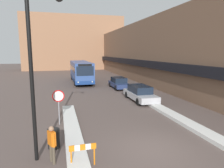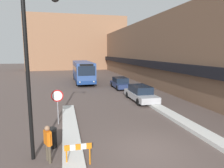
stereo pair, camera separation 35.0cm
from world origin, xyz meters
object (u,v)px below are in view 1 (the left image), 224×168
Objects in this scene: street_lamp at (37,59)px; trash_bin at (54,138)px; pedestrian at (52,141)px; construction_barricade at (83,151)px; parked_car_front at (140,93)px; city_bus at (81,71)px; stop_sign at (59,100)px; parked_car_middle at (119,83)px.

street_lamp is 7.43× the size of trash_bin.
construction_barricade is (1.21, -0.59, -0.30)m from pedestrian.
street_lamp is at bearing -133.14° from parked_car_front.
city_bus is 1.52× the size of street_lamp.
parked_car_front is 3.02× the size of pedestrian.
street_lamp is at bearing -160.47° from pedestrian.
city_bus is 21.64m from trash_bin.
parked_car_front reaches higher than trash_bin.
street_lamp reaches higher than city_bus.
pedestrian is 1.37m from construction_barricade.
stop_sign is 1.41× the size of pedestrian.
construction_barricade is at bearing 39.29° from pedestrian.
street_lamp is (-0.72, -4.13, 2.68)m from stop_sign.
parked_car_middle reaches higher than trash_bin.
city_bus is at bearing 80.37° from trash_bin.
pedestrian is at bearing 154.08° from construction_barricade.
parked_car_middle is (0.00, 6.90, -0.03)m from parked_car_front.
parked_car_middle is at bearing 68.41° from construction_barricade.
street_lamp is at bearing -117.69° from parked_car_middle.
street_lamp reaches higher than parked_car_front.
pedestrian is at bearing -93.81° from stop_sign.
city_bus is 6.69× the size of pedestrian.
city_bus is 11.32× the size of trash_bin.
construction_barricade is (-6.60, -9.79, -0.06)m from parked_car_front.
parked_car_middle is at bearing 56.97° from stop_sign.
stop_sign is 2.05× the size of construction_barricade.
parked_car_front is 12.55m from street_lamp.
stop_sign reaches higher than pedestrian.
parked_car_front is 11.81m from construction_barricade.
pedestrian is at bearing -45.68° from street_lamp.
city_bus is at bearing 146.08° from pedestrian.
parked_car_middle is 2.69× the size of pedestrian.
parked_car_middle is 0.61× the size of street_lamp.
stop_sign is at bearing 151.40° from pedestrian.
city_bus is at bearing 79.66° from street_lamp.
construction_barricade is at bearing -59.03° from trash_bin.
parked_car_front reaches higher than construction_barricade.
city_bus reaches higher than stop_sign.
construction_barricade is (0.90, -5.14, -0.97)m from stop_sign.
city_bus is 4.76× the size of stop_sign.
trash_bin is 2.29m from construction_barricade.
parked_car_middle is (4.16, -6.58, -1.01)m from city_bus.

